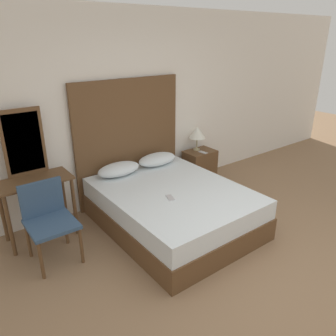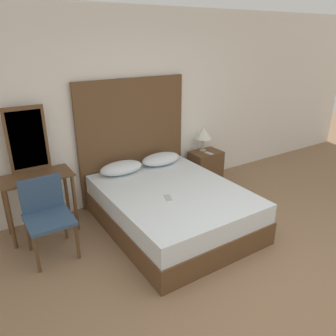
# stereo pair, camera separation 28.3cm
# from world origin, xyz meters

# --- Properties ---
(ground_plane) EXTENTS (16.00, 16.00, 0.00)m
(ground_plane) POSITION_xyz_m (0.00, 0.00, 0.00)
(ground_plane) COLOR #8C6B4C
(wall_back) EXTENTS (10.00, 0.06, 2.70)m
(wall_back) POSITION_xyz_m (0.00, 2.65, 1.35)
(wall_back) COLOR white
(wall_back) RESTS_ON ground_plane
(bed) EXTENTS (1.59, 2.03, 0.53)m
(bed) POSITION_xyz_m (-0.11, 1.54, 0.26)
(bed) COLOR brown
(bed) RESTS_ON ground_plane
(headboard) EXTENTS (1.67, 0.05, 1.79)m
(headboard) POSITION_xyz_m (-0.11, 2.57, 0.89)
(headboard) COLOR brown
(headboard) RESTS_ON ground_plane
(pillow_left) EXTENTS (0.61, 0.33, 0.17)m
(pillow_left) POSITION_xyz_m (-0.43, 2.33, 0.62)
(pillow_left) COLOR silver
(pillow_left) RESTS_ON bed
(pillow_right) EXTENTS (0.61, 0.33, 0.17)m
(pillow_right) POSITION_xyz_m (0.21, 2.33, 0.62)
(pillow_right) COLOR silver
(pillow_right) RESTS_ON bed
(phone_on_bed) EXTENTS (0.11, 0.16, 0.01)m
(phone_on_bed) POSITION_xyz_m (-0.29, 1.35, 0.53)
(phone_on_bed) COLOR #B7B7BC
(phone_on_bed) RESTS_ON bed
(nightstand) EXTENTS (0.50, 0.36, 0.55)m
(nightstand) POSITION_xyz_m (1.10, 2.36, 0.28)
(nightstand) COLOR brown
(nightstand) RESTS_ON ground_plane
(table_lamp) EXTENTS (0.27, 0.27, 0.40)m
(table_lamp) POSITION_xyz_m (1.09, 2.43, 0.85)
(table_lamp) COLOR tan
(table_lamp) RESTS_ON nightstand
(phone_on_nightstand) EXTENTS (0.09, 0.16, 0.01)m
(phone_on_nightstand) POSITION_xyz_m (1.08, 2.27, 0.56)
(phone_on_nightstand) COLOR #B7B7BC
(phone_on_nightstand) RESTS_ON nightstand
(vanity_desk) EXTENTS (0.82, 0.43, 0.78)m
(vanity_desk) POSITION_xyz_m (-1.56, 2.29, 0.61)
(vanity_desk) COLOR brown
(vanity_desk) RESTS_ON ground_plane
(vanity_mirror) EXTENTS (0.46, 0.03, 0.80)m
(vanity_mirror) POSITION_xyz_m (-1.56, 2.48, 1.17)
(vanity_mirror) COLOR brown
(vanity_mirror) RESTS_ON vanity_desk
(chair) EXTENTS (0.49, 0.51, 0.87)m
(chair) POSITION_xyz_m (-1.58, 1.84, 0.51)
(chair) COLOR #334C6B
(chair) RESTS_ON ground_plane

